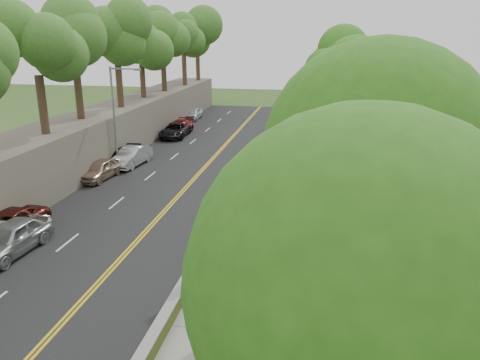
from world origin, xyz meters
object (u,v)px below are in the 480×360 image
(streetlight, at_px, (116,110))
(person_far, at_px, (298,151))
(signpost, at_px, (206,246))
(construction_barrel, at_px, (309,142))
(car_0, at_px, (11,238))
(concrete_block, at_px, (269,248))
(car_2, at_px, (6,226))
(painter_0, at_px, (232,230))

(streetlight, height_order, person_far, streetlight)
(signpost, xyz_separation_m, person_far, (2.56, 21.17, -0.99))
(streetlight, height_order, construction_barrel, streetlight)
(signpost, distance_m, construction_barrel, 27.12)
(signpost, distance_m, person_far, 21.34)
(person_far, bearing_deg, car_0, 62.93)
(signpost, bearing_deg, concrete_block, 55.97)
(concrete_block, height_order, person_far, person_far)
(streetlight, xyz_separation_m, concrete_block, (13.79, -13.64, -4.16))
(car_2, bearing_deg, painter_0, 6.75)
(person_far, bearing_deg, construction_barrel, -91.04)
(car_0, bearing_deg, person_far, 60.72)
(painter_0, bearing_deg, signpost, 152.06)
(car_2, distance_m, painter_0, 12.03)
(streetlight, distance_m, car_2, 14.64)
(painter_0, bearing_deg, streetlight, 18.94)
(concrete_block, height_order, painter_0, painter_0)
(car_0, relative_size, car_2, 0.92)
(car_0, distance_m, person_far, 23.57)
(streetlight, bearing_deg, painter_0, -47.69)
(signpost, relative_size, painter_0, 1.61)
(signpost, height_order, construction_barrel, signpost)
(construction_barrel, xyz_separation_m, car_0, (-13.52, -25.50, 0.39))
(construction_barrel, xyz_separation_m, concrete_block, (-0.97, -23.51, 0.02))
(signpost, xyz_separation_m, car_2, (-11.65, 2.90, -1.20))
(car_0, height_order, car_2, car_0)
(painter_0, height_order, person_far, painter_0)
(construction_barrel, bearing_deg, concrete_block, -92.36)
(streetlight, xyz_separation_m, person_far, (14.07, 4.15, -3.67))
(streetlight, height_order, concrete_block, streetlight)
(streetlight, relative_size, car_0, 1.67)
(person_far, bearing_deg, painter_0, 88.46)
(signpost, bearing_deg, painter_0, 85.43)
(signpost, bearing_deg, car_2, 166.01)
(signpost, relative_size, car_0, 0.65)
(concrete_block, xyz_separation_m, car_0, (-12.55, -1.99, 0.37))
(streetlight, distance_m, painter_0, 17.95)
(car_0, bearing_deg, concrete_block, 12.69)
(concrete_block, relative_size, painter_0, 0.67)
(streetlight, bearing_deg, car_2, -90.56)
(person_far, bearing_deg, signpost, 89.00)
(streetlight, height_order, signpost, streetlight)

